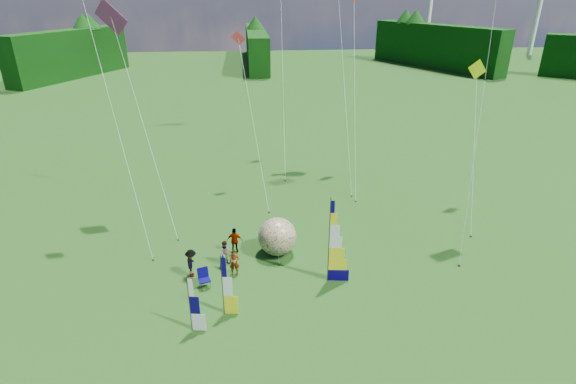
{
  "coord_description": "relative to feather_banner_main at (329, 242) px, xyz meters",
  "views": [
    {
      "loc": [
        -3.12,
        -17.67,
        15.36
      ],
      "look_at": [
        -1.0,
        4.0,
        5.5
      ],
      "focal_mm": 28.0,
      "sensor_mm": 36.0,
      "label": 1
    }
  ],
  "objects": [
    {
      "name": "ground",
      "position": [
        -1.24,
        -3.51,
        -2.56
      ],
      "size": [
        220.0,
        220.0,
        0.0
      ],
      "primitive_type": "plane",
      "color": "#2D5A1E",
      "rests_on": "ground"
    },
    {
      "name": "spectator_d",
      "position": [
        -5.32,
        3.59,
        -1.69
      ],
      "size": [
        1.08,
        0.61,
        1.73
      ],
      "primitive_type": "imported",
      "rotation": [
        0.0,
        0.0,
        2.94
      ],
      "color": "#66594C",
      "rests_on": "ground"
    },
    {
      "name": "spectator_a",
      "position": [
        -5.32,
        1.15,
        -1.74
      ],
      "size": [
        0.61,
        0.41,
        1.64
      ],
      "primitive_type": "imported",
      "rotation": [
        0.0,
        0.0,
        -0.03
      ],
      "color": "#66594C",
      "rests_on": "ground"
    },
    {
      "name": "small_kite_yellow",
      "position": [
        11.61,
        7.38,
        3.1
      ],
      "size": [
        6.11,
        9.99,
        11.31
      ],
      "primitive_type": null,
      "rotation": [
        0.0,
        0.0,
        0.17
      ],
      "color": "#D7ED09",
      "rests_on": "ground"
    },
    {
      "name": "small_kite_green",
      "position": [
        -0.82,
        19.93,
        6.76
      ],
      "size": [
        3.97,
        12.51,
        18.62
      ],
      "primitive_type": null,
      "rotation": [
        0.0,
        0.0,
        -0.1
      ],
      "color": "green",
      "rests_on": "ground"
    },
    {
      "name": "kite_parafoil",
      "position": [
        9.48,
        3.57,
        6.59
      ],
      "size": [
        8.2,
        10.89,
        18.29
      ],
      "primitive_type": null,
      "rotation": [
        0.0,
        0.0,
        0.18
      ],
      "color": "red",
      "rests_on": "ground"
    },
    {
      "name": "side_banner_left",
      "position": [
        -5.84,
        -2.33,
        -0.85
      ],
      "size": [
        0.96,
        0.27,
        3.42
      ],
      "primitive_type": null,
      "rotation": [
        0.0,
        0.0,
        -0.18
      ],
      "color": "yellow",
      "rests_on": "ground"
    },
    {
      "name": "treeline_ring",
      "position": [
        -1.24,
        -3.51,
        1.44
      ],
      "size": [
        210.0,
        210.0,
        8.0
      ],
      "primitive_type": null,
      "color": "black",
      "rests_on": "ground"
    },
    {
      "name": "side_banner_far",
      "position": [
        -7.37,
        -3.43,
        -1.03
      ],
      "size": [
        0.91,
        0.27,
        3.06
      ],
      "primitive_type": null,
      "rotation": [
        0.0,
        0.0,
        -0.18
      ],
      "color": "white",
      "rests_on": "ground"
    },
    {
      "name": "small_kite_red",
      "position": [
        -3.75,
        12.49,
        3.85
      ],
      "size": [
        3.75,
        9.03,
        12.82
      ],
      "primitive_type": null,
      "rotation": [
        0.0,
        0.0,
        0.01
      ],
      "color": "#E13140",
      "rests_on": "ground"
    },
    {
      "name": "kite_whale",
      "position": [
        3.82,
        16.99,
        9.46
      ],
      "size": [
        5.02,
        14.82,
        24.03
      ],
      "primitive_type": null,
      "rotation": [
        0.0,
        0.0,
        0.12
      ],
      "color": "black",
      "rests_on": "ground"
    },
    {
      "name": "spectator_c",
      "position": [
        -7.81,
        1.26,
        -1.69
      ],
      "size": [
        0.42,
        1.11,
        1.72
      ],
      "primitive_type": "imported",
      "rotation": [
        0.0,
        0.0,
        1.58
      ],
      "color": "#66594C",
      "rests_on": "ground"
    },
    {
      "name": "bol_inflatable",
      "position": [
        -2.65,
        3.23,
        -1.34
      ],
      "size": [
        3.08,
        3.08,
        2.42
      ],
      "primitive_type": "sphere",
      "rotation": [
        0.0,
        0.0,
        0.33
      ],
      "color": "navy",
      "rests_on": "ground"
    },
    {
      "name": "feather_banner_main",
      "position": [
        0.0,
        0.0,
        0.0
      ],
      "size": [
        1.38,
        0.27,
        5.11
      ],
      "primitive_type": null,
      "rotation": [
        0.0,
        0.0,
        -0.12
      ],
      "color": "#080054",
      "rests_on": "ground"
    },
    {
      "name": "small_kite_orange",
      "position": [
        4.63,
        14.77,
        5.72
      ],
      "size": [
        7.77,
        12.57,
        16.55
      ],
      "primitive_type": null,
      "rotation": [
        0.0,
        0.0,
        0.35
      ],
      "color": "#E23600",
      "rests_on": "ground"
    },
    {
      "name": "camp_chair",
      "position": [
        -7.0,
        0.05,
        -1.98
      ],
      "size": [
        0.84,
        0.84,
        1.15
      ],
      "primitive_type": null,
      "rotation": [
        0.0,
        0.0,
        0.33
      ],
      "color": "#040147",
      "rests_on": "ground"
    },
    {
      "name": "kite_rainbow_delta",
      "position": [
        -11.01,
        8.39,
        5.29
      ],
      "size": [
        10.98,
        12.13,
        15.7
      ],
      "primitive_type": null,
      "rotation": [
        0.0,
        0.0,
        -0.4
      ],
      "color": "red",
      "rests_on": "ground"
    },
    {
      "name": "small_kite_pink",
      "position": [
        -12.14,
        6.03,
        6.3
      ],
      "size": [
        8.62,
        9.85,
        17.71
      ],
      "primitive_type": null,
      "rotation": [
        0.0,
        0.0,
        -0.39
      ],
      "color": "#FF367C",
      "rests_on": "ground"
    },
    {
      "name": "spectator_b",
      "position": [
        -5.86,
        2.26,
        -1.75
      ],
      "size": [
        0.83,
        0.5,
        1.61
      ],
      "primitive_type": "imported",
      "rotation": [
        0.0,
        0.0,
        0.15
      ],
      "color": "#66594C",
      "rests_on": "ground"
    }
  ]
}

